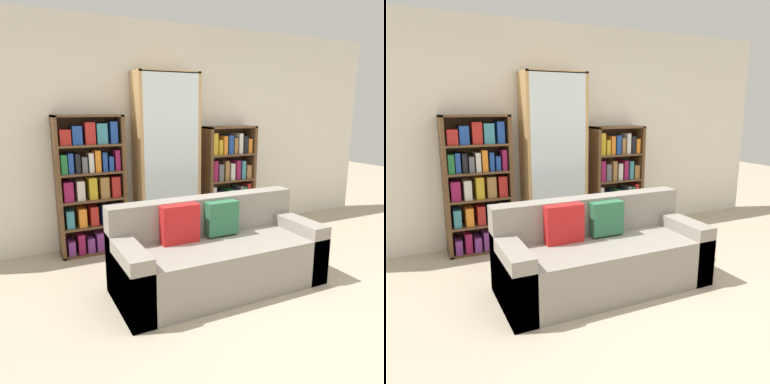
% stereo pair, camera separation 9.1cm
% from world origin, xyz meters
% --- Properties ---
extents(ground_plane, '(16.00, 16.00, 0.00)m').
position_xyz_m(ground_plane, '(0.00, 0.00, 0.00)').
color(ground_plane, tan).
extents(wall_back, '(6.59, 0.06, 2.70)m').
position_xyz_m(wall_back, '(0.00, 2.29, 1.35)').
color(wall_back, silver).
rests_on(wall_back, ground).
extents(couch, '(1.97, 0.81, 0.83)m').
position_xyz_m(couch, '(-0.19, 0.67, 0.31)').
color(couch, gray).
rests_on(couch, ground).
extents(bookshelf_left, '(0.76, 0.32, 1.61)m').
position_xyz_m(bookshelf_left, '(-1.06, 2.09, 0.80)').
color(bookshelf_left, brown).
rests_on(bookshelf_left, ground).
extents(display_cabinet, '(0.78, 0.36, 2.10)m').
position_xyz_m(display_cabinet, '(-0.12, 2.07, 1.03)').
color(display_cabinet, tan).
rests_on(display_cabinet, ground).
extents(bookshelf_right, '(0.71, 0.32, 1.44)m').
position_xyz_m(bookshelf_right, '(0.79, 2.09, 0.69)').
color(bookshelf_right, brown).
rests_on(bookshelf_right, ground).
extents(wine_bottle, '(0.07, 0.07, 0.36)m').
position_xyz_m(wine_bottle, '(0.53, 1.48, 0.15)').
color(wine_bottle, black).
rests_on(wine_bottle, ground).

